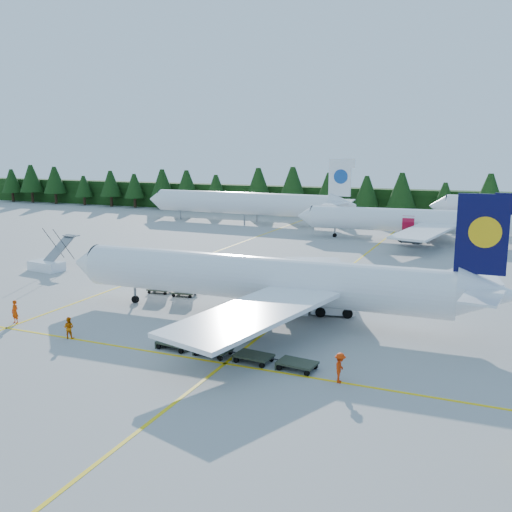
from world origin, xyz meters
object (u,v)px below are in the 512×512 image
at_px(airliner_red, 405,221).
at_px(service_truck, 321,297).
at_px(airliner_navy, 250,278).
at_px(airstairs, 49,263).

height_order(airliner_red, service_truck, airliner_red).
height_order(airliner_navy, airliner_red, airliner_navy).
bearing_deg(service_truck, airstairs, 158.98).
distance_m(airliner_red, airstairs, 53.50).
bearing_deg(airliner_navy, service_truck, 28.70).
xyz_separation_m(airliner_red, service_truck, (-0.58, -44.14, -1.73)).
xyz_separation_m(airliner_navy, service_truck, (5.47, 3.20, -1.92)).
xyz_separation_m(airliner_navy, airstairs, (-30.10, 7.97, -2.55)).
distance_m(airliner_navy, airstairs, 31.24).
bearing_deg(service_truck, airliner_navy, -163.10).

